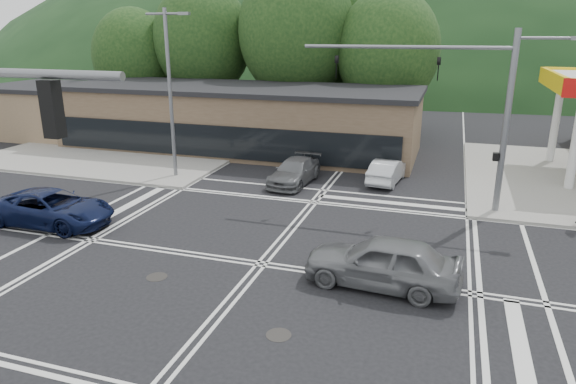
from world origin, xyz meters
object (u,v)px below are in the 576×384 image
(car_grey_center, at_px, (382,262))
(car_blue_west, at_px, (52,208))
(car_queue_b, at_px, (401,144))
(car_queue_a, at_px, (387,171))
(car_northbound, at_px, (295,172))

(car_grey_center, bearing_deg, car_blue_west, -90.66)
(car_queue_b, bearing_deg, car_grey_center, 89.11)
(car_queue_a, bearing_deg, car_queue_b, -83.47)
(car_blue_west, height_order, car_queue_a, car_blue_west)
(car_grey_center, xyz_separation_m, car_queue_a, (-1.36, 11.96, -0.20))
(car_blue_west, xyz_separation_m, car_queue_a, (12.70, 10.71, -0.10))
(car_grey_center, relative_size, car_queue_b, 1.26)
(car_queue_a, xyz_separation_m, car_queue_b, (0.03, 6.95, 0.03))
(car_queue_a, xyz_separation_m, car_northbound, (-4.72, -1.72, 0.01))
(car_queue_a, distance_m, car_queue_b, 6.95)
(car_queue_a, distance_m, car_northbound, 5.02)
(car_northbound, bearing_deg, car_queue_a, 24.72)
(car_queue_a, bearing_deg, car_grey_center, 103.25)
(car_blue_west, distance_m, car_grey_center, 14.11)
(car_northbound, bearing_deg, car_blue_west, -126.89)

